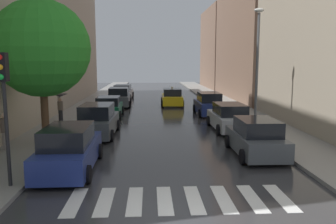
{
  "coord_description": "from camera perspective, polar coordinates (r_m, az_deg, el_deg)",
  "views": [
    {
      "loc": [
        -0.88,
        -8.39,
        4.17
      ],
      "look_at": [
        0.35,
        14.78,
        0.77
      ],
      "focal_mm": 36.95,
      "sensor_mm": 36.0,
      "label": 1
    }
  ],
  "objects": [
    {
      "name": "lamp_post_right",
      "position": [
        21.48,
        14.53,
        8.25
      ],
      "size": [
        0.6,
        0.28,
        7.1
      ],
      "color": "#595B60",
      "rests_on": "sidewalk_right"
    },
    {
      "name": "parked_car_left_third",
      "position": [
        26.44,
        -9.75,
        0.76
      ],
      "size": [
        2.07,
        4.08,
        1.56
      ],
      "rotation": [
        0.0,
        0.0,
        1.58
      ],
      "color": "#0C4C2D",
      "rests_on": "ground"
    },
    {
      "name": "parked_car_left_fourth",
      "position": [
        32.68,
        -8.08,
        2.38
      ],
      "size": [
        2.22,
        4.68,
        1.77
      ],
      "rotation": [
        0.0,
        0.0,
        1.59
      ],
      "color": "#474C51",
      "rests_on": "ground"
    },
    {
      "name": "crosswalk_stripes",
      "position": [
        10.84,
        1.89,
        -14.26
      ],
      "size": [
        6.75,
        2.2,
        0.01
      ],
      "color": "silver",
      "rests_on": "ground"
    },
    {
      "name": "parked_car_left_fifth",
      "position": [
        39.32,
        -7.45,
        3.28
      ],
      "size": [
        2.27,
        4.86,
        1.59
      ],
      "rotation": [
        0.0,
        0.0,
        1.53
      ],
      "color": "#B2B7BF",
      "rests_on": "ground"
    },
    {
      "name": "building_right_far",
      "position": [
        55.25,
        9.53,
        10.21
      ],
      "size": [
        6.0,
        13.78,
        12.15
      ],
      "primitive_type": "cube",
      "color": "#8C6B56",
      "rests_on": "ground"
    },
    {
      "name": "sidewalk_right",
      "position": [
        33.47,
        9.72,
        1.2
      ],
      "size": [
        3.0,
        72.0,
        0.15
      ],
      "primitive_type": "cube",
      "color": "gray",
      "rests_on": "ground"
    },
    {
      "name": "parked_car_right_third",
      "position": [
        27.25,
        6.72,
        1.24
      ],
      "size": [
        2.04,
        4.41,
        1.78
      ],
      "rotation": [
        0.0,
        0.0,
        1.58
      ],
      "color": "navy",
      "rests_on": "ground"
    },
    {
      "name": "taxi_midroad",
      "position": [
        32.95,
        0.66,
        2.41
      ],
      "size": [
        2.13,
        4.4,
        1.81
      ],
      "rotation": [
        0.0,
        0.0,
        1.56
      ],
      "color": "yellow",
      "rests_on": "ground"
    },
    {
      "name": "pedestrian_foreground",
      "position": [
        24.49,
        -17.38,
        1.74
      ],
      "size": [
        1.04,
        1.04,
        1.85
      ],
      "rotation": [
        0.0,
        0.0,
        5.03
      ],
      "color": "black",
      "rests_on": "sidewalk_left"
    },
    {
      "name": "parked_car_right_nearest",
      "position": [
        15.91,
        14.3,
        -4.23
      ],
      "size": [
        2.05,
        4.17,
        1.67
      ],
      "rotation": [
        0.0,
        0.0,
        1.57
      ],
      "color": "#474C51",
      "rests_on": "ground"
    },
    {
      "name": "parked_car_left_nearest",
      "position": [
        13.85,
        -15.98,
        -6.0
      ],
      "size": [
        2.11,
        4.78,
        1.76
      ],
      "rotation": [
        0.0,
        0.0,
        1.58
      ],
      "color": "navy",
      "rests_on": "ground"
    },
    {
      "name": "sidewalk_left",
      "position": [
        33.13,
        -12.79,
        1.04
      ],
      "size": [
        3.0,
        72.0,
        0.15
      ],
      "primitive_type": "cube",
      "color": "gray",
      "rests_on": "ground"
    },
    {
      "name": "parked_car_right_second",
      "position": [
        21.39,
        10.03,
        -0.93
      ],
      "size": [
        2.14,
        4.64,
        1.64
      ],
      "rotation": [
        0.0,
        0.0,
        1.59
      ],
      "color": "#B2B7BF",
      "rests_on": "ground"
    },
    {
      "name": "ground_plane",
      "position": [
        32.68,
        -1.47,
        0.98
      ],
      "size": [
        28.0,
        72.0,
        0.04
      ],
      "primitive_type": "cube",
      "color": "#303032"
    },
    {
      "name": "pedestrian_by_kerb",
      "position": [
        17.47,
        -25.34,
        -2.78
      ],
      "size": [
        0.36,
        0.36,
        1.71
      ],
      "rotation": [
        0.0,
        0.0,
        2.6
      ],
      "color": "gray",
      "rests_on": "sidewalk_left"
    },
    {
      "name": "parked_car_left_second",
      "position": [
        19.83,
        -11.53,
        -1.49
      ],
      "size": [
        2.17,
        4.61,
        1.82
      ],
      "rotation": [
        0.0,
        0.0,
        1.55
      ],
      "color": "#474C51",
      "rests_on": "ground"
    },
    {
      "name": "traffic_light_left_corner",
      "position": [
        12.0,
        -25.47,
        3.3
      ],
      "size": [
        0.3,
        0.42,
        4.3
      ],
      "color": "black",
      "rests_on": "sidewalk_left"
    },
    {
      "name": "street_tree_left",
      "position": [
        17.56,
        -20.14,
        9.8
      ],
      "size": [
        4.6,
        4.6,
        6.93
      ],
      "color": "#513823",
      "rests_on": "sidewalk_left"
    }
  ]
}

